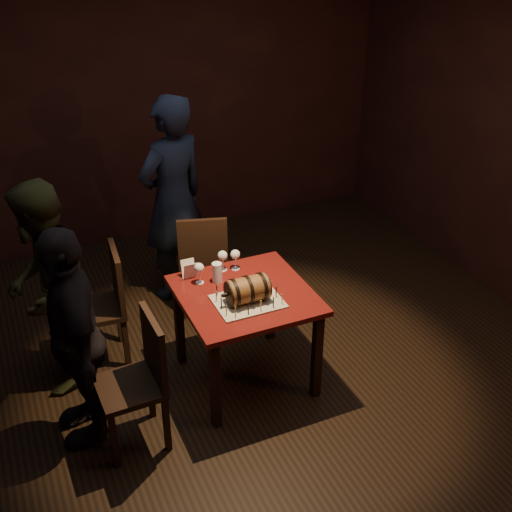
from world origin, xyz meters
The scene contains 16 objects.
room_shell centered at (0.00, 0.00, 1.40)m, with size 5.04×5.04×2.80m.
pub_table centered at (-0.04, -0.07, 0.64)m, with size 0.90×0.90×0.75m.
cake_board centered at (-0.07, -0.19, 0.76)m, with size 0.45×0.35×0.01m, color #AEA48D.
barrel_cake centered at (-0.07, -0.19, 0.85)m, with size 0.34×0.19×0.19m.
birthday_candles centered at (-0.07, -0.19, 0.80)m, with size 0.40×0.30×0.09m.
wine_glass_left centered at (-0.28, 0.18, 0.87)m, with size 0.07×0.07×0.16m.
wine_glass_mid centered at (-0.07, 0.28, 0.87)m, with size 0.07×0.07×0.16m.
wine_glass_right centered at (0.02, 0.25, 0.87)m, with size 0.07×0.07×0.16m.
pint_of_ale centered at (-0.16, 0.15, 0.82)m, with size 0.07×0.07×0.15m.
menu_card centered at (-0.32, 0.28, 0.81)m, with size 0.10×0.05×0.13m, color white, non-canonical shape.
chair_back centered at (-0.01, 0.88, 0.52)m, with size 0.50×0.50×0.93m.
chair_left_rear centered at (-0.89, 0.59, 0.52)m, with size 0.43×0.43×0.93m.
chair_left_front centered at (-0.88, -0.35, 0.52)m, with size 0.41×0.41×0.93m.
person_back centered at (-0.12, 1.29, 0.91)m, with size 0.66×0.43×1.81m, color #181F31.
person_left_rear centered at (-1.29, 0.47, 0.79)m, with size 0.76×0.59×1.57m, color #3E4221.
person_left_front centered at (-1.21, -0.12, 0.76)m, with size 0.90×0.37×1.53m, color black.
Camera 1 is at (-1.49, -3.52, 3.16)m, focal length 45.00 mm.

